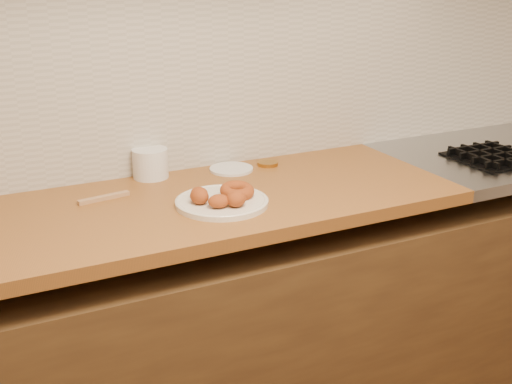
# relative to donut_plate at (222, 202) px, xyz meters

# --- Properties ---
(wall_back) EXTENTS (4.00, 0.02, 2.70)m
(wall_back) POSITION_rel_donut_plate_xyz_m (0.24, 0.39, 0.44)
(wall_back) COLOR tan
(wall_back) RESTS_ON ground
(base_cabinet) EXTENTS (3.60, 0.60, 0.77)m
(base_cabinet) POSITION_rel_donut_plate_xyz_m (0.24, 0.08, -0.52)
(base_cabinet) COLOR brown
(base_cabinet) RESTS_ON floor
(butcher_block) EXTENTS (2.30, 0.62, 0.04)m
(butcher_block) POSITION_rel_donut_plate_xyz_m (-0.41, 0.08, -0.03)
(butcher_block) COLOR brown
(butcher_block) RESTS_ON base_cabinet
(backsplash) EXTENTS (3.60, 0.02, 0.60)m
(backsplash) POSITION_rel_donut_plate_xyz_m (0.24, 0.38, 0.29)
(backsplash) COLOR #B8B3A7
(backsplash) RESTS_ON wall_back
(donut_plate) EXTENTS (0.27, 0.27, 0.02)m
(donut_plate) POSITION_rel_donut_plate_xyz_m (0.00, 0.00, 0.00)
(donut_plate) COLOR silver
(donut_plate) RESTS_ON butcher_block
(ring_donut) EXTENTS (0.13, 0.13, 0.05)m
(ring_donut) POSITION_rel_donut_plate_xyz_m (0.05, 0.01, 0.03)
(ring_donut) COLOR #9F4B1C
(ring_donut) RESTS_ON donut_plate
(fried_dough_chunks) EXTENTS (0.16, 0.18, 0.05)m
(fried_dough_chunks) POSITION_rel_donut_plate_xyz_m (-0.03, -0.03, 0.03)
(fried_dough_chunks) COLOR #9F4B1C
(fried_dough_chunks) RESTS_ON donut_plate
(plastic_tub) EXTENTS (0.14, 0.14, 0.10)m
(plastic_tub) POSITION_rel_donut_plate_xyz_m (-0.11, 0.33, 0.04)
(plastic_tub) COLOR silver
(plastic_tub) RESTS_ON butcher_block
(tub_lid) EXTENTS (0.15, 0.15, 0.01)m
(tub_lid) POSITION_rel_donut_plate_xyz_m (0.16, 0.29, -0.00)
(tub_lid) COLOR silver
(tub_lid) RESTS_ON butcher_block
(brass_jar_lid) EXTENTS (0.08, 0.08, 0.01)m
(brass_jar_lid) POSITION_rel_donut_plate_xyz_m (0.29, 0.28, -0.00)
(brass_jar_lid) COLOR #AB7B2D
(brass_jar_lid) RESTS_ON butcher_block
(wooden_utensil) EXTENTS (0.16, 0.04, 0.01)m
(wooden_utensil) POSITION_rel_donut_plate_xyz_m (-0.30, 0.19, -0.00)
(wooden_utensil) COLOR #A77B52
(wooden_utensil) RESTS_ON butcher_block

